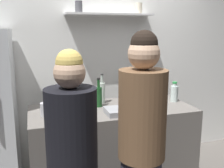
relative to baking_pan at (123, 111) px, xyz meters
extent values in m
cube|color=white|center=(0.11, 0.97, 0.35)|extent=(4.80, 0.10, 2.60)
cube|color=silver|center=(0.11, 0.81, 0.94)|extent=(1.06, 0.22, 0.02)
cylinder|color=#4C4C51|center=(-0.26, 0.81, 1.02)|extent=(0.08, 0.08, 0.13)
cylinder|color=beige|center=(0.49, 0.81, 1.02)|extent=(0.08, 0.08, 0.13)
cube|color=#66605B|center=(-0.05, 0.20, -0.49)|extent=(1.65, 0.74, 0.92)
cube|color=gray|center=(0.00, 0.00, 0.00)|extent=(0.34, 0.24, 0.05)
cylinder|color=#B2B2B7|center=(-0.71, 0.14, 0.04)|extent=(0.10, 0.10, 0.13)
cylinder|color=silver|center=(-0.71, 0.12, 0.09)|extent=(0.01, 0.01, 0.16)
cylinder|color=silver|center=(-0.70, 0.12, 0.09)|extent=(0.03, 0.03, 0.15)
cylinder|color=silver|center=(-0.72, 0.15, 0.09)|extent=(0.02, 0.02, 0.15)
cylinder|color=silver|center=(-0.71, 0.13, 0.10)|extent=(0.02, 0.01, 0.18)
cylinder|color=silver|center=(-0.70, 0.12, 0.10)|extent=(0.04, 0.02, 0.18)
cylinder|color=silver|center=(-0.72, 0.13, 0.09)|extent=(0.01, 0.02, 0.15)
cylinder|color=#B2BFB2|center=(-0.10, 0.40, 0.09)|extent=(0.07, 0.07, 0.22)
cylinder|color=#B2BFB2|center=(-0.10, 0.40, 0.24)|extent=(0.03, 0.03, 0.09)
cylinder|color=#333333|center=(-0.10, 0.40, 0.29)|extent=(0.03, 0.03, 0.02)
cylinder|color=#472814|center=(-0.42, 0.28, 0.09)|extent=(0.06, 0.06, 0.22)
cylinder|color=#472814|center=(-0.42, 0.28, 0.24)|extent=(0.03, 0.03, 0.09)
cylinder|color=maroon|center=(-0.42, 0.28, 0.29)|extent=(0.03, 0.03, 0.02)
cylinder|color=black|center=(-0.59, -0.08, 0.09)|extent=(0.07, 0.07, 0.22)
cylinder|color=black|center=(-0.59, -0.08, 0.25)|extent=(0.03, 0.03, 0.10)
cylinder|color=gold|center=(-0.59, -0.08, 0.30)|extent=(0.03, 0.03, 0.02)
cylinder|color=#19471E|center=(-0.17, 0.28, 0.08)|extent=(0.07, 0.07, 0.20)
cylinder|color=#19471E|center=(-0.17, 0.28, 0.22)|extent=(0.03, 0.03, 0.08)
cylinder|color=black|center=(-0.17, 0.28, 0.27)|extent=(0.03, 0.03, 0.02)
cylinder|color=silver|center=(0.68, 0.22, 0.06)|extent=(0.08, 0.08, 0.18)
cylinder|color=silver|center=(0.68, 0.22, 0.17)|extent=(0.04, 0.04, 0.03)
cylinder|color=#268C3F|center=(0.68, 0.22, 0.19)|extent=(0.05, 0.05, 0.02)
cylinder|color=brown|center=(-0.09, -0.65, 0.18)|extent=(0.34, 0.34, 0.64)
sphere|color=#D8AD8C|center=(-0.09, -0.65, 0.60)|extent=(0.22, 0.22, 0.22)
sphere|color=black|center=(-0.09, -0.65, 0.67)|extent=(0.19, 0.19, 0.19)
cylinder|color=black|center=(-0.59, -0.64, 0.10)|extent=(0.34, 0.34, 0.59)
sphere|color=#D8AD8C|center=(-0.59, -0.64, 0.50)|extent=(0.20, 0.20, 0.20)
sphere|color=#D8B759|center=(-0.59, -0.64, 0.56)|extent=(0.17, 0.17, 0.17)
camera|label=1|loc=(-0.82, -2.25, 0.76)|focal=41.85mm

